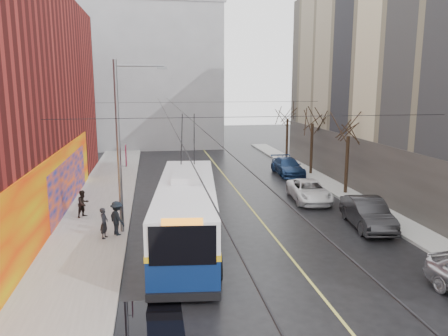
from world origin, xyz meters
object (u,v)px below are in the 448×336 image
(parked_car_b, at_px, (368,213))
(parked_car_d, at_px, (288,166))
(trolleybus, at_px, (187,211))
(following_car, at_px, (176,181))
(tree_near, at_px, (349,125))
(pedestrian_b, at_px, (83,204))
(pedestrian_c, at_px, (117,218))
(tree_far, at_px, (288,111))
(tree_mid, at_px, (313,114))
(pedestrian_a, at_px, (104,223))
(parked_car_c, at_px, (309,191))
(streetlight_pole, at_px, (122,143))

(parked_car_b, xyz_separation_m, parked_car_d, (0.00, 14.44, -0.08))
(trolleybus, bearing_deg, following_car, 95.40)
(tree_near, distance_m, pedestrian_b, 18.39)
(tree_near, xyz_separation_m, trolleybus, (-12.02, -8.01, -3.30))
(pedestrian_c, bearing_deg, tree_far, -71.63)
(tree_far, xyz_separation_m, trolleybus, (-12.02, -22.01, -3.47))
(parked_car_d, xyz_separation_m, following_car, (-9.90, -4.01, -0.05))
(tree_mid, distance_m, trolleybus, 19.56)
(parked_car_b, relative_size, following_car, 1.22)
(parked_car_d, bearing_deg, tree_mid, -8.61)
(pedestrian_b, bearing_deg, tree_mid, -20.53)
(parked_car_d, distance_m, pedestrian_b, 18.79)
(tree_mid, relative_size, pedestrian_a, 4.25)
(pedestrian_b, bearing_deg, parked_car_c, -43.08)
(tree_near, relative_size, pedestrian_c, 3.59)
(tree_mid, distance_m, pedestrian_c, 21.00)
(trolleybus, height_order, parked_car_d, trolleybus)
(trolleybus, height_order, pedestrian_c, trolleybus)
(tree_near, distance_m, following_car, 13.08)
(parked_car_b, height_order, pedestrian_c, pedestrian_c)
(pedestrian_a, bearing_deg, parked_car_b, -76.39)
(parked_car_c, xyz_separation_m, pedestrian_c, (-12.30, -5.29, 0.35))
(parked_car_d, distance_m, pedestrian_a, 20.05)
(tree_near, relative_size, tree_far, 0.97)
(tree_mid, height_order, following_car, tree_mid)
(parked_car_b, bearing_deg, pedestrian_c, -174.76)
(tree_far, bearing_deg, tree_near, -90.00)
(tree_near, xyz_separation_m, pedestrian_b, (-17.69, -3.02, -4.03))
(tree_near, distance_m, parked_car_c, 5.49)
(tree_far, height_order, trolleybus, tree_far)
(pedestrian_a, bearing_deg, streetlight_pole, -32.29)
(streetlight_pole, distance_m, trolleybus, 4.88)
(pedestrian_b, bearing_deg, streetlight_pole, -99.55)
(tree_mid, height_order, parked_car_b, tree_mid)
(tree_near, bearing_deg, parked_car_c, -158.75)
(pedestrian_c, bearing_deg, streetlight_pole, -68.85)
(pedestrian_b, bearing_deg, pedestrian_a, -118.13)
(streetlight_pole, height_order, pedestrian_c, streetlight_pole)
(parked_car_c, relative_size, pedestrian_c, 2.81)
(following_car, relative_size, pedestrian_b, 2.54)
(tree_near, bearing_deg, streetlight_pole, -158.38)
(streetlight_pole, distance_m, tree_mid, 19.96)
(streetlight_pole, distance_m, parked_car_b, 13.79)
(tree_far, bearing_deg, tree_mid, -90.00)
(parked_car_d, xyz_separation_m, pedestrian_a, (-14.12, -14.24, 0.20))
(following_car, bearing_deg, tree_far, 34.08)
(tree_near, distance_m, trolleybus, 14.82)
(tree_mid, relative_size, parked_car_d, 1.32)
(tree_far, height_order, parked_car_d, tree_far)
(tree_far, bearing_deg, streetlight_pole, -127.12)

